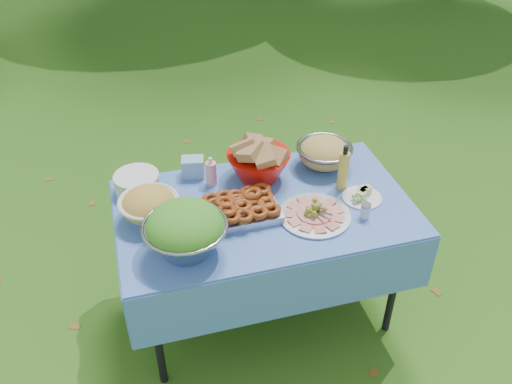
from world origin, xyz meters
TOP-DOWN VIEW (x-y plane):
  - ground at (0.00, 0.00)m, footprint 80.00×80.00m
  - picnic_table at (0.00, 0.00)m, footprint 1.46×0.86m
  - salad_bowl at (-0.43, -0.22)m, footprint 0.45×0.45m
  - pasta_bowl_white at (-0.56, 0.06)m, footprint 0.33×0.33m
  - plate_stack at (-0.59, 0.30)m, footprint 0.25×0.25m
  - wipes_box at (-0.29, 0.36)m, footprint 0.13×0.11m
  - sanitizer_bottle at (-0.21, 0.26)m, footprint 0.07×0.07m
  - bread_bowl at (0.04, 0.25)m, footprint 0.37×0.37m
  - pasta_bowl_steel at (0.42, 0.27)m, footprint 0.39×0.39m
  - fried_tray at (-0.13, -0.03)m, footprint 0.37×0.26m
  - charcuterie_platter at (0.21, -0.14)m, footprint 0.45×0.45m
  - oil_bottle at (0.43, 0.05)m, footprint 0.07×0.07m
  - cheese_plate at (0.49, -0.07)m, footprint 0.25×0.25m
  - shaker at (0.45, -0.21)m, footprint 0.05×0.05m

SIDE VIEW (x-z plane):
  - ground at x=0.00m, z-range 0.00..0.00m
  - picnic_table at x=0.00m, z-range 0.00..0.76m
  - cheese_plate at x=0.49m, z-range 0.76..0.82m
  - shaker at x=0.45m, z-range 0.76..0.84m
  - charcuterie_platter at x=0.21m, z-range 0.76..0.84m
  - fried_tray at x=-0.13m, z-range 0.76..0.85m
  - plate_stack at x=-0.59m, z-range 0.76..0.86m
  - wipes_box at x=-0.29m, z-range 0.76..0.87m
  - pasta_bowl_white at x=-0.56m, z-range 0.76..0.92m
  - sanitizer_bottle at x=-0.21m, z-range 0.76..0.92m
  - pasta_bowl_steel at x=0.42m, z-range 0.76..0.92m
  - bread_bowl at x=0.04m, z-range 0.76..0.99m
  - salad_bowl at x=-0.43m, z-range 0.76..1.01m
  - oil_bottle at x=0.43m, z-range 0.76..1.01m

